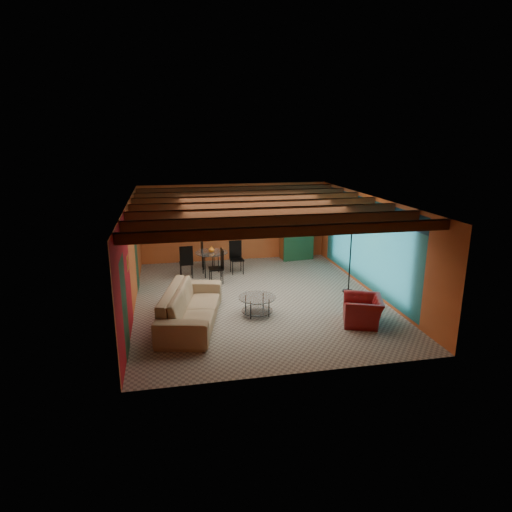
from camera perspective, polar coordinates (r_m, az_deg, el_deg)
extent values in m
cube|color=gray|center=(12.13, 0.19, -5.49)|extent=(6.50, 8.00, 0.01)
cube|color=silver|center=(11.45, 0.20, 7.24)|extent=(6.50, 8.00, 0.01)
cube|color=#BB572B|center=(15.56, -2.81, 4.36)|extent=(6.50, 0.02, 2.70)
cube|color=maroon|center=(11.52, -15.83, -0.16)|extent=(0.02, 8.00, 2.70)
cube|color=teal|center=(12.76, 14.64, 1.41)|extent=(0.02, 8.00, 2.70)
imported|color=#90795D|center=(10.56, -8.37, -6.44)|extent=(1.77, 3.11, 0.86)
imported|color=maroon|center=(10.79, 13.61, -6.83)|extent=(1.16, 1.23, 0.65)
cube|color=brown|center=(15.83, 5.29, 3.06)|extent=(1.14, 0.65, 1.92)
cube|color=black|center=(15.35, -6.13, 5.28)|extent=(1.05, 0.03, 0.65)
imported|color=#26661E|center=(15.62, 5.39, 7.28)|extent=(0.46, 0.42, 0.43)
imported|color=orange|center=(13.85, -5.81, 2.07)|extent=(0.20, 0.20, 0.19)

